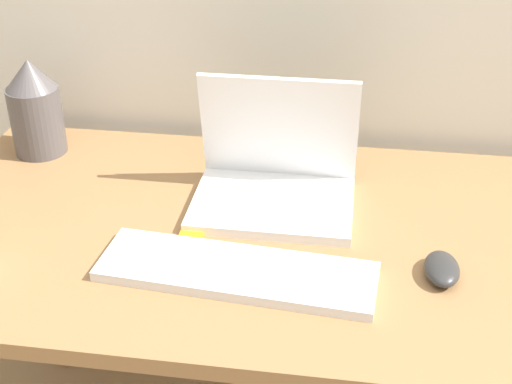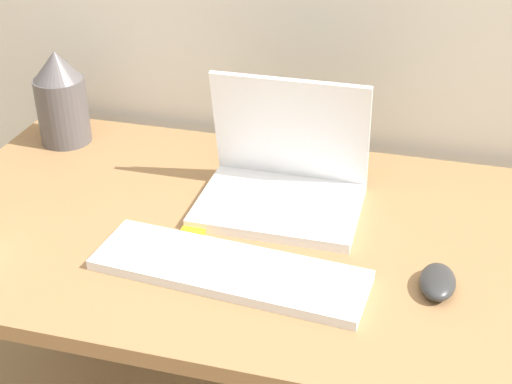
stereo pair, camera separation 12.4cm
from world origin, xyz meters
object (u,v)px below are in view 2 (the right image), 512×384
laptop (283,178)px  mp3_player (192,232)px  keyboard (229,270)px  mouse (438,282)px  vase (61,98)px

laptop → mp3_player: (-0.13, -0.16, -0.05)m
keyboard → mouse: size_ratio=4.87×
keyboard → mp3_player: (-0.10, 0.10, -0.01)m
laptop → keyboard: (-0.03, -0.25, -0.04)m
mouse → vase: (-0.85, 0.34, 0.09)m
vase → mp3_player: vase is taller
laptop → keyboard: 0.26m
mouse → mp3_player: bearing=173.6°
keyboard → mouse: mouse is taller
mouse → vase: size_ratio=0.46×
laptop → mp3_player: laptop is taller
laptop → keyboard: bearing=-97.3°
mouse → vase: 0.92m
laptop → mouse: (0.31, -0.21, -0.04)m
mouse → keyboard: bearing=-171.8°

